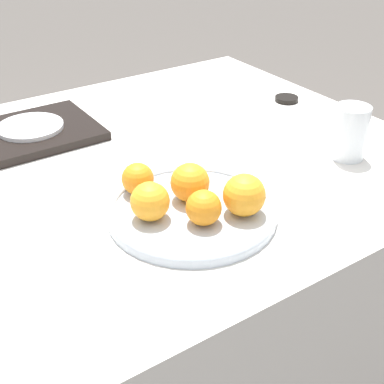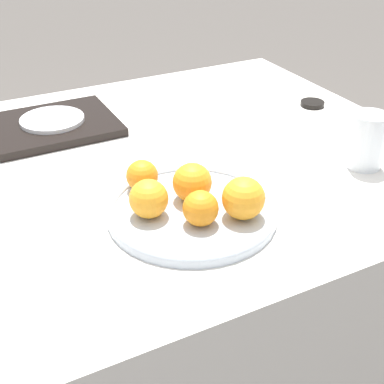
# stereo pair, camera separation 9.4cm
# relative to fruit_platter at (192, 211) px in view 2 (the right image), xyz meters

# --- Properties ---
(table) EXTENTS (1.20, 0.99, 0.75)m
(table) POSITION_rel_fruit_platter_xyz_m (0.03, 0.24, -0.38)
(table) COLOR silver
(table) RESTS_ON ground_plane
(fruit_platter) EXTENTS (0.31, 0.31, 0.02)m
(fruit_platter) POSITION_rel_fruit_platter_xyz_m (0.00, 0.00, 0.00)
(fruit_platter) COLOR #B2BCC6
(fruit_platter) RESTS_ON table
(orange_0) EXTENTS (0.07, 0.07, 0.07)m
(orange_0) POSITION_rel_fruit_platter_xyz_m (0.02, 0.03, 0.04)
(orange_0) COLOR orange
(orange_0) RESTS_ON fruit_platter
(orange_1) EXTENTS (0.06, 0.06, 0.06)m
(orange_1) POSITION_rel_fruit_platter_xyz_m (-0.01, -0.05, 0.03)
(orange_1) COLOR orange
(orange_1) RESTS_ON fruit_platter
(orange_2) EXTENTS (0.08, 0.08, 0.08)m
(orange_2) POSITION_rel_fruit_platter_xyz_m (0.07, -0.06, 0.04)
(orange_2) COLOR orange
(orange_2) RESTS_ON fruit_platter
(orange_3) EXTENTS (0.07, 0.07, 0.07)m
(orange_3) POSITION_rel_fruit_platter_xyz_m (-0.08, 0.02, 0.04)
(orange_3) COLOR orange
(orange_3) RESTS_ON fruit_platter
(orange_4) EXTENTS (0.06, 0.06, 0.06)m
(orange_4) POSITION_rel_fruit_platter_xyz_m (-0.05, 0.10, 0.03)
(orange_4) COLOR orange
(orange_4) RESTS_ON fruit_platter
(water_glass) EXTENTS (0.07, 0.07, 0.12)m
(water_glass) POSITION_rel_fruit_platter_xyz_m (0.41, 0.00, 0.05)
(water_glass) COLOR silver
(water_glass) RESTS_ON table
(serving_tray) EXTENTS (0.29, 0.24, 0.02)m
(serving_tray) POSITION_rel_fruit_platter_xyz_m (-0.13, 0.49, -0.00)
(serving_tray) COLOR black
(serving_tray) RESTS_ON table
(side_plate) EXTENTS (0.15, 0.15, 0.01)m
(side_plate) POSITION_rel_fruit_platter_xyz_m (-0.13, 0.49, 0.01)
(side_plate) COLOR white
(side_plate) RESTS_ON serving_tray
(soy_dish) EXTENTS (0.06, 0.06, 0.01)m
(soy_dish) POSITION_rel_fruit_platter_xyz_m (0.52, 0.32, -0.00)
(soy_dish) COLOR black
(soy_dish) RESTS_ON table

